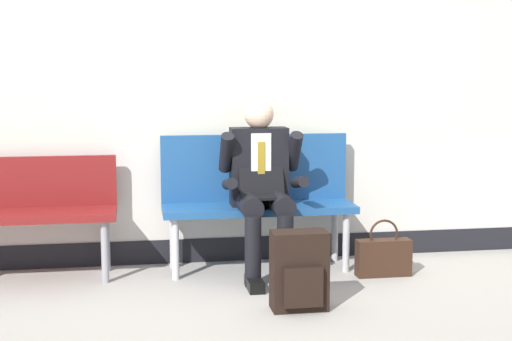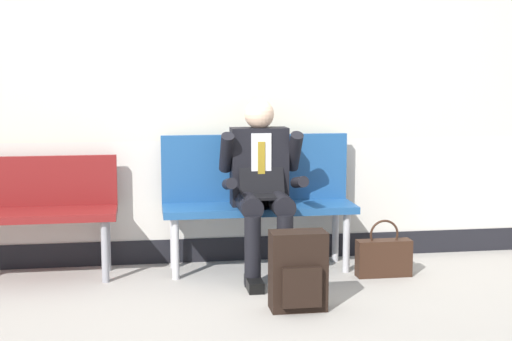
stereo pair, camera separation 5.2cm
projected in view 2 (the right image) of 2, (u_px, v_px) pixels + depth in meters
The scene contains 7 objects.
ground_plane at pixel (251, 284), 4.93m from camera, with size 18.00×18.00×0.00m, color #9E9991.
station_wall at pixel (238, 79), 5.42m from camera, with size 6.72×0.14×2.75m.
bench_with_person at pixel (257, 192), 5.28m from camera, with size 1.37×0.42×0.96m.
bench_empty at pixel (31, 206), 5.04m from camera, with size 1.17×0.42×0.83m.
person_seated at pixel (262, 183), 5.07m from camera, with size 0.57×0.70×1.23m.
backpack at pixel (298, 272), 4.37m from camera, with size 0.33×0.22×0.48m.
handbag at pixel (384, 257), 5.10m from camera, with size 0.38×0.11×0.40m.
Camera 2 is at (-0.70, -4.73, 1.42)m, focal length 51.48 mm.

